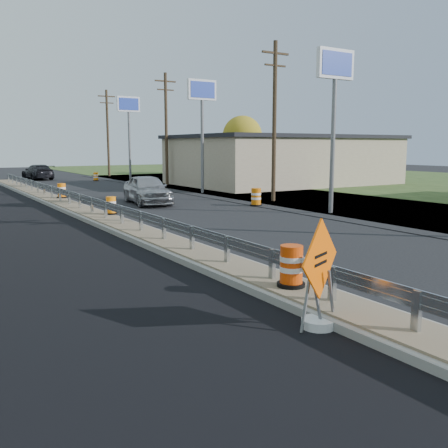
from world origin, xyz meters
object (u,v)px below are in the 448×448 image
barrel_median_mid (111,206)px  barrel_shoulder_far (96,177)px  barrel_median_near (291,267)px  barrel_shoulder_near (256,197)px  car_silver (147,189)px  car_dark_far (38,172)px  barrel_shoulder_mid (149,183)px  caution_sign (319,301)px  barrel_median_far (62,191)px

barrel_median_mid → barrel_shoulder_far: size_ratio=0.99×
barrel_median_near → barrel_shoulder_near: size_ratio=0.93×
car_silver → car_dark_far: (-0.83, 25.81, -0.09)m
barrel_shoulder_far → car_silver: (-3.52, -20.81, 0.45)m
barrel_median_near → barrel_shoulder_far: bearing=78.5°
barrel_shoulder_mid → car_dark_far: 15.99m
barrel_median_mid → car_silver: car_silver is taller
barrel_shoulder_near → barrel_shoulder_mid: bearing=90.0°
barrel_shoulder_mid → car_dark_far: bearing=110.5°
caution_sign → barrel_shoulder_near: bearing=34.0°
barrel_median_mid → car_silver: bearing=51.6°
barrel_median_near → car_silver: car_silver is taller
barrel_median_near → barrel_shoulder_near: 17.07m
barrel_median_mid → car_silver: size_ratio=0.16×
caution_sign → barrel_median_near: 2.00m
barrel_median_mid → barrel_shoulder_far: bearing=73.9°
barrel_median_near → barrel_median_far: 22.31m
car_dark_far → barrel_median_mid: bearing=79.5°
barrel_shoulder_mid → car_dark_far: car_dark_far is taller
caution_sign → barrel_shoulder_near: caution_sign is taller
barrel_shoulder_mid → barrel_shoulder_far: bearing=97.1°
car_silver → barrel_shoulder_far: bearing=87.9°
barrel_median_near → car_dark_far: (3.66, 44.34, 0.08)m
barrel_median_near → barrel_shoulder_near: barrel_median_near is taller
barrel_median_far → barrel_shoulder_far: bearing=66.3°
caution_sign → barrel_median_mid: (1.45, 15.45, 0.10)m
barrel_median_far → car_silver: size_ratio=0.18×
barrel_median_near → car_dark_far: size_ratio=0.18×
barrel_shoulder_near → car_silver: (-4.76, 4.19, 0.37)m
barrel_shoulder_near → car_dark_far: (-5.60, 30.00, 0.28)m
caution_sign → barrel_shoulder_near: size_ratio=2.06×
barrel_median_near → barrel_median_far: (0.54, 22.30, -0.02)m
barrel_median_near → barrel_shoulder_mid: 30.80m
caution_sign → car_dark_far: 46.37m
barrel_shoulder_near → car_silver: size_ratio=0.20×
car_silver → car_dark_far: 25.82m
barrel_median_far → car_dark_far: (3.12, 22.04, 0.10)m
barrel_shoulder_mid → car_silver: (-4.76, -10.84, 0.46)m
barrel_median_near → barrel_shoulder_mid: (9.26, 29.37, -0.28)m
barrel_median_near → barrel_median_far: barrel_median_near is taller
barrel_median_mid → barrel_shoulder_near: size_ratio=0.82×
car_dark_far → barrel_median_near: bearing=80.5°
barrel_median_far → barrel_median_near: bearing=-91.4°
barrel_median_far → barrel_shoulder_mid: barrel_median_far is taller
barrel_median_near → barrel_shoulder_mid: size_ratio=1.14×
barrel_median_far → barrel_median_mid: bearing=-89.6°
caution_sign → barrel_shoulder_mid: (10.10, 31.18, -0.13)m
caution_sign → barrel_shoulder_near: (10.10, 16.16, -0.04)m
barrel_median_mid → barrel_shoulder_near: bearing=4.7°
car_silver → barrel_median_far: bearing=143.8°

